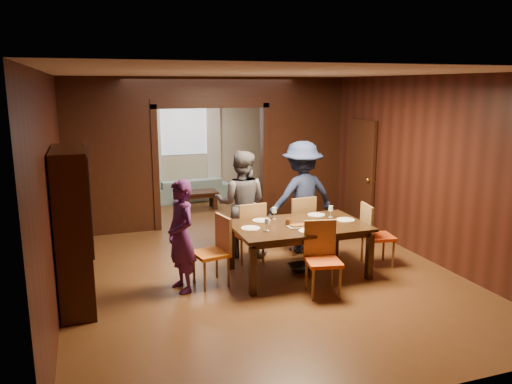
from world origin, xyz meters
name	(u,v)px	position (x,y,z in m)	size (l,w,h in m)	color
floor	(236,248)	(0.00, 0.00, 0.00)	(9.00, 9.00, 0.00)	#573518
ceiling	(234,75)	(0.00, 0.00, 2.90)	(5.50, 9.00, 0.02)	silver
room_walls	(208,148)	(0.00, 1.89, 1.51)	(5.52, 9.01, 2.90)	black
person_purple	(181,236)	(-1.20, -1.48, 0.77)	(0.56, 0.37, 1.53)	#481C53
person_grey	(242,204)	(0.00, -0.36, 0.86)	(0.84, 0.65, 1.73)	#504E55
person_navy	(302,197)	(1.01, -0.47, 0.93)	(1.20, 0.69, 1.85)	#18213D
sofa	(189,189)	(-0.03, 3.85, 0.28)	(1.90, 0.74, 0.56)	#83A9AC
serving_bowl	(301,219)	(0.62, -1.34, 0.81)	(0.37, 0.37, 0.09)	black
dining_table	(298,249)	(0.53, -1.44, 0.38)	(1.93, 1.20, 0.76)	black
coffee_table	(199,200)	(0.03, 2.94, 0.20)	(0.80, 0.50, 0.40)	black
chair_left	(211,251)	(-0.78, -1.42, 0.48)	(0.44, 0.44, 0.97)	orange
chair_right	(378,235)	(1.85, -1.49, 0.48)	(0.44, 0.44, 0.97)	red
chair_far_l	(248,231)	(0.01, -0.66, 0.48)	(0.44, 0.44, 0.97)	#DE4A14
chair_far_r	(298,224)	(0.93, -0.51, 0.48)	(0.44, 0.44, 0.97)	orange
chair_near	(323,259)	(0.55, -2.22, 0.48)	(0.44, 0.44, 0.97)	#C54412
hutch	(74,229)	(-2.53, -1.50, 1.00)	(0.40, 1.20, 2.00)	black
door_right	(361,174)	(2.70, 0.50, 1.05)	(0.06, 0.90, 2.10)	black
window_far	(183,128)	(0.00, 4.44, 1.70)	(1.20, 0.03, 1.30)	silver
curtain_left	(154,148)	(-0.75, 4.40, 1.25)	(0.35, 0.06, 2.40)	white
curtain_right	(214,145)	(0.75, 4.40, 1.25)	(0.35, 0.06, 2.40)	white
plate_left	(251,228)	(-0.20, -1.42, 0.77)	(0.27, 0.27, 0.01)	silver
plate_far_l	(261,220)	(0.08, -1.09, 0.77)	(0.27, 0.27, 0.01)	silver
plate_far_r	(316,215)	(1.00, -1.06, 0.77)	(0.27, 0.27, 0.01)	silver
plate_right	(346,220)	(1.29, -1.46, 0.77)	(0.27, 0.27, 0.01)	white
plate_near	(308,231)	(0.52, -1.81, 0.77)	(0.27, 0.27, 0.01)	white
platter_a	(298,226)	(0.46, -1.57, 0.78)	(0.30, 0.20, 0.04)	slate
platter_b	(323,226)	(0.81, -1.69, 0.78)	(0.30, 0.20, 0.04)	slate
wineglass_left	(267,225)	(-0.02, -1.61, 0.85)	(0.08, 0.08, 0.18)	silver
wineglass_far	(274,213)	(0.30, -1.05, 0.85)	(0.08, 0.08, 0.18)	white
wineglass_right	(331,211)	(1.16, -1.23, 0.85)	(0.08, 0.08, 0.18)	white
tumbler	(313,225)	(0.60, -1.78, 0.83)	(0.07, 0.07, 0.14)	white
condiment_jar	(288,222)	(0.36, -1.46, 0.82)	(0.08, 0.08, 0.11)	#4E2C12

